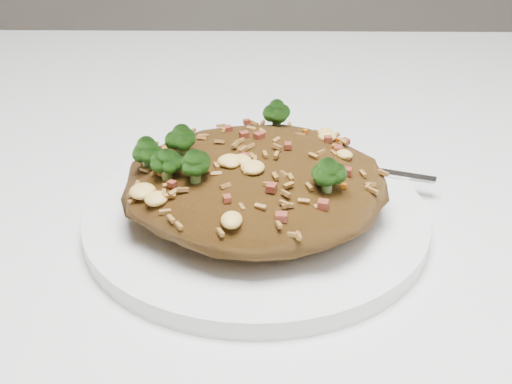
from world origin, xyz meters
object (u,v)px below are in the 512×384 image
fried_rice (255,174)px  fork (344,166)px  dining_table (355,274)px  plate (256,218)px

fried_rice → fork: bearing=42.6°
dining_table → plate: (-0.09, -0.06, 0.10)m
fried_rice → dining_table: bearing=36.2°
dining_table → fried_rice: fried_rice is taller
plate → fried_rice: bearing=-177.3°
plate → fork: fork is taller
fried_rice → fork: fried_rice is taller
dining_table → plate: bearing=-143.5°
plate → dining_table: bearing=36.5°
dining_table → fork: fork is taller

